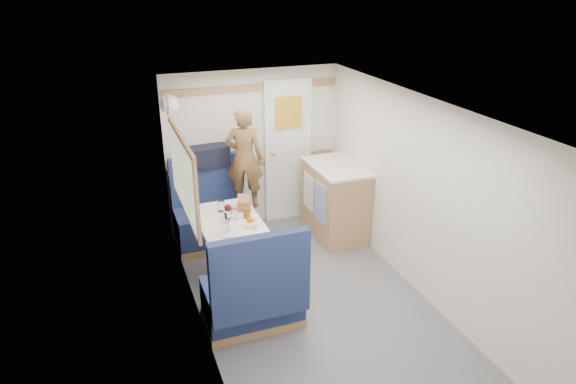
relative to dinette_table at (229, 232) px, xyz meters
name	(u,v)px	position (x,y,z in m)	size (l,w,h in m)	color
floor	(324,319)	(0.65, -1.00, -0.57)	(4.50, 4.50, 0.00)	#515156
ceiling	(331,113)	(0.65, -1.00, 1.43)	(4.50, 4.50, 0.00)	silver
wall_back	(254,149)	(0.65, 1.25, 0.43)	(2.20, 0.02, 2.00)	silver
wall_left	(203,246)	(-0.45, -1.00, 0.43)	(0.02, 4.50, 2.00)	silver
wall_right	(434,207)	(1.75, -1.00, 0.43)	(0.02, 4.50, 2.00)	silver
oak_trim_low	(254,161)	(0.65, 1.23, 0.28)	(2.15, 0.02, 0.08)	#AE7D4E
oak_trim_high	(252,88)	(0.65, 1.23, 1.21)	(2.15, 0.02, 0.08)	#AE7D4E
side_window	(183,175)	(-0.43, 0.00, 0.68)	(0.04, 1.30, 0.72)	#989C85
rear_door	(288,148)	(1.10, 1.22, 0.41)	(0.62, 0.12, 1.86)	white
dinette_table	(229,232)	(0.00, 0.00, 0.00)	(0.62, 0.92, 0.72)	white
bench_far	(213,220)	(0.00, 0.86, -0.27)	(0.90, 0.59, 1.05)	#162848
bench_near	(254,298)	(0.00, -0.86, -0.27)	(0.90, 0.59, 1.05)	#162848
ledge	(205,168)	(0.00, 1.12, 0.31)	(0.90, 0.14, 0.04)	#AE7D4E
dome_light	(169,104)	(-0.39, 0.85, 1.18)	(0.20, 0.20, 0.20)	white
galley_counter	(335,200)	(1.47, 0.55, -0.10)	(0.57, 0.92, 0.92)	#AE7D4E
person	(244,158)	(0.41, 0.82, 0.49)	(0.44, 0.29, 1.21)	brown
duffel_bag	(207,156)	(0.03, 1.12, 0.46)	(0.51, 0.25, 0.25)	black
tray	(238,229)	(0.02, -0.29, 0.16)	(0.28, 0.37, 0.02)	white
orange_fruit	(251,221)	(0.16, -0.25, 0.21)	(0.08, 0.08, 0.08)	#E34F0A
cheese_block	(251,226)	(0.15, -0.31, 0.19)	(0.11, 0.06, 0.04)	#F2E48C
wine_glass	(228,209)	(-0.01, -0.03, 0.28)	(0.08, 0.08, 0.17)	white
tumbler_left	(226,227)	(-0.10, -0.30, 0.22)	(0.08, 0.08, 0.12)	white
tumbler_mid	(221,206)	(-0.03, 0.20, 0.21)	(0.07, 0.07, 0.12)	silver
tumbler_right	(234,214)	(0.04, -0.05, 0.21)	(0.08, 0.08, 0.12)	white
beer_glass	(247,213)	(0.18, -0.05, 0.21)	(0.07, 0.07, 0.11)	brown
pepper_grinder	(225,217)	(-0.05, -0.07, 0.20)	(0.04, 0.04, 0.09)	black
salt_grinder	(223,218)	(-0.07, -0.07, 0.20)	(0.04, 0.04, 0.09)	white
bread_loaf	(244,203)	(0.22, 0.21, 0.21)	(0.14, 0.25, 0.10)	brown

